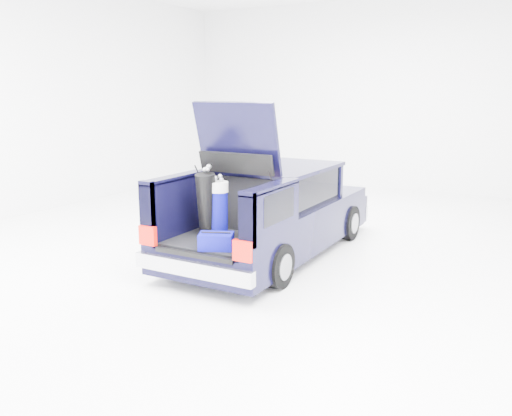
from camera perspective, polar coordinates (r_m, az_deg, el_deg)
The scene contains 6 objects.
ground at distance 8.92m, azimuth 1.57°, elevation -4.82°, with size 14.00×14.00×0.00m, color white.
car at distance 8.84m, azimuth 1.91°, elevation -0.47°, with size 1.87×4.65×2.47m.
red_suitcase at distance 7.34m, azimuth 0.32°, elevation -1.37°, with size 0.39×0.28×0.61m.
black_golf_bag at distance 7.60m, azimuth -5.13°, elevation 0.34°, with size 0.31×0.41×1.02m.
blue_golf_bag at distance 7.57m, azimuth -3.92°, elevation -0.09°, with size 0.30×0.30×0.89m.
blue_duffel at distance 7.06m, azimuth -4.22°, elevation -3.49°, with size 0.52×0.44×0.23m.
Camera 1 is at (3.94, -7.57, 2.61)m, focal length 38.00 mm.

